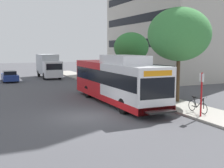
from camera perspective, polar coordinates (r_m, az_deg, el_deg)
ground_plane at (r=25.43m, az=-10.86°, el=-2.47°), size 120.00×120.00×0.00m
sidewalk_curb at (r=26.08m, az=5.34°, el=-1.98°), size 3.00×56.00×0.14m
transit_bus at (r=21.92m, az=0.82°, el=0.64°), size 2.58×12.25×3.65m
bus_stop_sign_pole at (r=17.82m, az=17.10°, el=-1.34°), size 0.10×0.36×2.60m
bicycle_parked at (r=19.06m, az=16.42°, el=-4.10°), size 0.52×1.76×1.02m
street_tree_near_stop at (r=22.32m, az=13.00°, el=9.44°), size 4.64×4.64×6.99m
street_tree_mid_block at (r=29.14m, az=3.78°, el=7.17°), size 3.45×3.45×5.56m
parked_car_far_lane at (r=38.55m, az=-19.40°, el=1.47°), size 1.80×4.50×1.33m
box_truck_background at (r=41.77m, az=-12.34°, el=3.59°), size 2.32×7.01×3.25m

